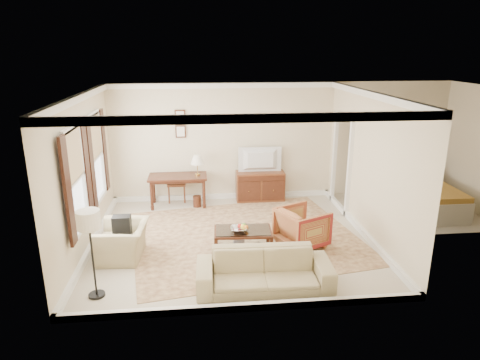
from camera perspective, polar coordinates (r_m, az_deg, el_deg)
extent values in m
cube|color=beige|center=(8.70, -1.12, -7.88)|extent=(5.50, 5.00, 0.01)
cube|color=white|center=(7.91, -1.24, 11.49)|extent=(5.50, 5.00, 0.01)
cube|color=beige|center=(10.61, -2.30, 5.03)|extent=(5.50, 0.01, 2.90)
cube|color=beige|center=(5.84, 0.87, -5.37)|extent=(5.50, 0.01, 2.90)
cube|color=beige|center=(8.43, -20.15, 0.73)|extent=(0.01, 5.00, 2.90)
cube|color=beige|center=(8.84, 16.89, 1.79)|extent=(0.01, 5.00, 2.90)
cube|color=beige|center=(10.89, 21.27, -3.81)|extent=(3.00, 2.70, 0.01)
cube|color=beige|center=(11.26, 28.91, 3.60)|extent=(0.01, 2.70, 2.90)
cube|color=#582C1D|center=(8.80, 0.59, -7.53)|extent=(4.97, 4.45, 0.01)
cube|color=#441F13|center=(10.34, -8.31, 0.44)|extent=(1.39, 0.69, 0.05)
cylinder|color=#441F13|center=(10.25, -11.70, -2.12)|extent=(0.07, 0.07, 0.71)
cylinder|color=#441F13|center=(10.20, -4.82, -1.92)|extent=(0.07, 0.07, 0.71)
cylinder|color=#441F13|center=(10.76, -11.44, -1.18)|extent=(0.07, 0.07, 0.71)
cylinder|color=#441F13|center=(10.70, -4.88, -0.99)|extent=(0.07, 0.07, 0.71)
cube|color=brown|center=(10.73, 2.68, -0.81)|extent=(1.20, 0.46, 0.74)
imported|color=black|center=(10.48, 2.77, 3.71)|extent=(1.02, 0.58, 0.13)
cube|color=#441F13|center=(8.02, 0.39, -6.89)|extent=(1.10, 0.68, 0.04)
cube|color=silver|center=(8.01, 0.39, -6.66)|extent=(1.04, 0.62, 0.01)
cube|color=silver|center=(8.14, 0.39, -8.57)|extent=(1.02, 0.60, 0.02)
cube|color=#441F13|center=(7.85, -3.22, -9.16)|extent=(0.06, 0.06, 0.41)
cube|color=#441F13|center=(7.90, 4.18, -9.00)|extent=(0.06, 0.06, 0.41)
cube|color=#441F13|center=(8.36, -3.19, -7.44)|extent=(0.06, 0.06, 0.41)
cube|color=#441F13|center=(8.40, 3.74, -7.31)|extent=(0.06, 0.06, 0.41)
imported|color=silver|center=(7.92, -0.19, -6.49)|extent=(0.42, 0.42, 0.10)
imported|color=brown|center=(8.14, -0.92, -8.36)|extent=(0.28, 0.08, 0.38)
imported|color=brown|center=(8.06, 1.96, -8.65)|extent=(0.26, 0.15, 0.38)
imported|color=maroon|center=(8.34, 8.29, -6.03)|extent=(1.05, 1.07, 0.85)
imported|color=tan|center=(8.11, -15.43, -7.16)|extent=(0.71, 1.03, 0.86)
cube|color=black|center=(7.99, -15.48, -5.64)|extent=(0.31, 0.37, 0.40)
imported|color=tan|center=(6.87, 3.26, -11.25)|extent=(2.15, 0.69, 0.83)
cylinder|color=black|center=(7.23, -18.54, -14.31)|extent=(0.25, 0.25, 0.04)
cylinder|color=black|center=(6.94, -19.01, -10.14)|extent=(0.03, 0.03, 1.19)
cylinder|color=silver|center=(6.67, -19.57, -5.01)|extent=(0.35, 0.35, 0.28)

